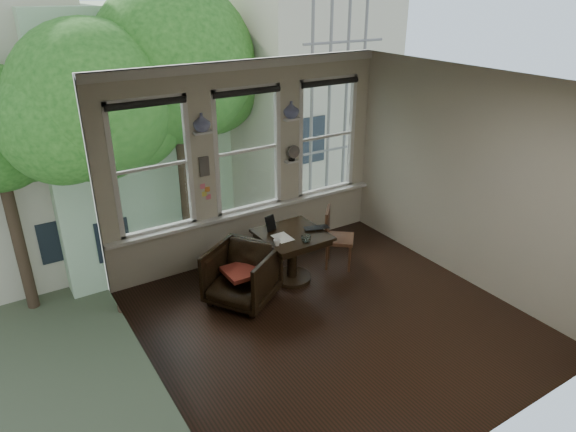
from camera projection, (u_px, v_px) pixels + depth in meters
ground at (333, 321)px, 6.60m from camera, size 4.50×4.50×0.00m
ceiling at (344, 84)px, 5.36m from camera, size 4.50×4.50×0.00m
wall_back at (247, 163)px, 7.71m from camera, size 4.50×0.00×4.50m
wall_front at (503, 308)px, 4.25m from camera, size 4.50×0.00×4.50m
wall_left at (150, 266)px, 4.88m from camera, size 0.00×4.50×4.50m
wall_right at (468, 179)px, 7.08m from camera, size 0.00×4.50×4.50m
window_left at (152, 167)px, 6.93m from camera, size 1.10×0.12×1.90m
window_center at (247, 150)px, 7.63m from camera, size 1.10×0.12×1.90m
window_right at (325, 136)px, 8.34m from camera, size 1.10×0.12×1.90m
shelf_left at (202, 132)px, 7.04m from camera, size 0.26×0.16×0.03m
shelf_right at (291, 119)px, 7.74m from camera, size 0.26×0.16×0.03m
intercom at (204, 166)px, 7.27m from camera, size 0.14×0.06×0.28m
sticky_notes at (205, 189)px, 7.41m from camera, size 0.16×0.01×0.24m
desk_fan at (292, 155)px, 7.96m from camera, size 0.20×0.20×0.24m
vase_left at (202, 122)px, 6.98m from camera, size 0.24×0.24×0.25m
vase_right at (291, 110)px, 7.69m from camera, size 0.24×0.24×0.25m
table at (292, 257)px, 7.38m from camera, size 0.90×0.90×0.75m
armchair_left at (242, 275)px, 6.88m from camera, size 1.17×1.16×0.78m
cushion_red at (242, 271)px, 6.85m from camera, size 0.45×0.45×0.06m
side_chair_right at (339, 238)px, 7.72m from camera, size 0.59×0.59×0.92m
laptop at (318, 230)px, 7.30m from camera, size 0.42×0.33×0.03m
mug at (277, 243)px, 6.87m from camera, size 0.11×0.11×0.09m
drinking_glass at (306, 239)px, 6.95m from camera, size 0.17×0.17×0.10m
tablet at (270, 223)px, 7.28m from camera, size 0.17×0.11×0.22m
papers at (283, 238)px, 7.10m from camera, size 0.22×0.30×0.00m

